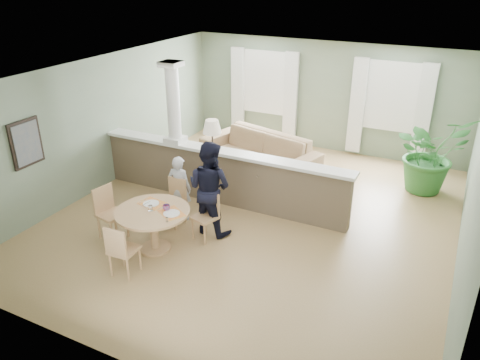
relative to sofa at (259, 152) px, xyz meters
The scene contains 12 objects.
ground 2.27m from the sofa, 66.47° to the right, with size 8.00×8.00×0.00m, color tan.
room_shell 2.17m from the sofa, 58.72° to the right, with size 7.02×8.02×2.71m.
pony_wall 1.87m from the sofa, 92.98° to the right, with size 5.32×0.38×2.70m.
sofa is the anchor object (origin of this frame).
houseplant 3.65m from the sofa, ahead, with size 1.47×1.28×1.64m, color #2B6B2A.
dining_table 3.86m from the sofa, 92.10° to the right, with size 1.21×1.21×0.83m.
chair_far_boy 2.97m from the sofa, 96.61° to the right, with size 0.39×0.39×0.85m.
chair_far_man 3.15m from the sofa, 81.91° to the right, with size 0.47×0.47×0.84m.
chair_near 4.67m from the sofa, 91.95° to the right, with size 0.41×0.41×0.86m.
chair_side 4.01m from the sofa, 105.78° to the right, with size 0.49×0.49×0.93m.
child_person 2.80m from the sofa, 96.96° to the right, with size 0.45×0.30×1.25m, color #A4A4AA.
man_person 2.98m from the sofa, 82.61° to the right, with size 0.82×0.64×1.69m, color black.
Camera 1 is at (3.17, -7.12, 4.35)m, focal length 35.00 mm.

